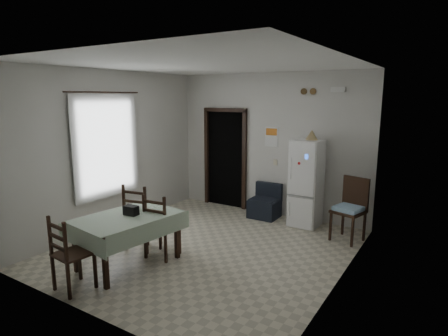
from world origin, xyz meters
The scene contains 25 objects.
ground centered at (0.00, 0.00, 0.00)m, with size 4.50×4.50×0.00m, color beige.
ceiling centered at (0.00, 0.00, 2.90)m, with size 4.20×4.50×0.02m, color white, non-canonical shape.
wall_back centered at (0.00, 2.25, 1.45)m, with size 4.20×0.02×2.90m, color silver, non-canonical shape.
wall_front centered at (0.00, -2.25, 1.45)m, with size 4.20×0.02×2.90m, color silver, non-canonical shape.
wall_left centered at (-2.10, 0.00, 1.45)m, with size 0.02×4.50×2.90m, color silver, non-canonical shape.
wall_right centered at (2.10, 0.00, 1.45)m, with size 0.02×4.50×2.90m, color silver, non-canonical shape.
doorway centered at (-1.05, 2.45, 1.06)m, with size 1.06×0.52×2.22m.
window_recess centered at (-2.15, -0.20, 1.55)m, with size 0.10×1.20×1.60m, color silver.
curtain centered at (-2.04, -0.20, 1.55)m, with size 0.02×1.45×1.85m, color beige.
curtain_rod centered at (-2.03, -0.20, 2.50)m, with size 0.02×0.02×1.60m, color black.
calendar centered at (0.05, 2.24, 1.62)m, with size 0.28×0.02×0.40m, color white.
calendar_image centered at (0.05, 2.23, 1.72)m, with size 0.24×0.01×0.14m, color orange.
light_switch centered at (0.15, 2.24, 1.10)m, with size 0.08×0.02×0.12m, color beige.
vent_left centered at (0.70, 2.23, 2.52)m, with size 0.12×0.12×0.03m, color #523C21.
vent_right centered at (0.88, 2.23, 2.52)m, with size 0.12×0.12×0.03m, color #523C21.
emergency_light centered at (1.35, 2.21, 2.55)m, with size 0.25×0.07×0.09m, color white.
fridge centered at (0.93, 1.93, 0.82)m, with size 0.53×0.53×1.64m, color white, non-canonical shape.
tan_cone centered at (0.98, 1.98, 1.73)m, with size 0.22×0.22×0.18m, color tan.
navy_seat centered at (0.07, 1.93, 0.34)m, with size 0.57×0.55×0.68m, color black, non-canonical shape.
corner_chair centered at (1.82, 1.55, 0.54)m, with size 0.47×0.47×1.08m, color black, non-canonical shape.
dining_table centered at (-0.64, -1.10, 0.37)m, with size 0.94×1.43×0.74m, color #A3B89D, non-canonical shape.
black_bag centered at (-0.63, -1.03, 0.81)m, with size 0.21×0.13×0.14m, color black.
dining_chair_far_left centered at (-0.91, -0.52, 0.54)m, with size 0.46×0.46×1.08m, color black, non-canonical shape.
dining_chair_far_right centered at (-0.42, -0.60, 0.51)m, with size 0.43×0.43×1.01m, color black, non-canonical shape.
dining_chair_near_head centered at (-0.70, -1.97, 0.49)m, with size 0.42×0.42×0.99m, color black, non-canonical shape.
Camera 1 is at (3.27, -4.70, 2.44)m, focal length 30.00 mm.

